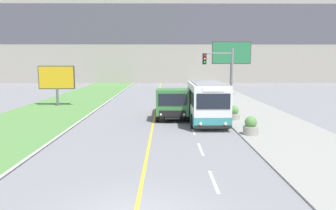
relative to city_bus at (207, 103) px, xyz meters
name	(u,v)px	position (x,y,z in m)	size (l,w,h in m)	color
lane_marking_centre	(150,195)	(-3.61, -12.88, -1.55)	(2.88, 140.00, 0.01)	gold
apartment_block_background	(161,29)	(-3.96, 48.05, 9.90)	(80.00, 8.04, 22.89)	gray
city_bus	(207,103)	(0.00, 0.00, 0.00)	(2.61, 6.13, 3.06)	silver
dump_truck	(172,104)	(-2.53, 2.10, -0.32)	(2.55, 6.70, 2.46)	black
traffic_light_mast	(223,75)	(1.22, 0.67, 1.99)	(2.28, 0.32, 5.53)	slate
billboard_large	(231,55)	(5.51, 19.07, 3.83)	(5.03, 0.24, 7.06)	#59595B
billboard_small	(57,78)	(-14.11, 9.81, 1.27)	(3.66, 0.24, 4.10)	#59595B
planter_round_near	(251,127)	(2.19, -3.89, -0.97)	(0.93, 0.93, 1.14)	gray
planter_round_second	(234,113)	(2.25, 1.41, -0.99)	(0.93, 0.93, 1.09)	gray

